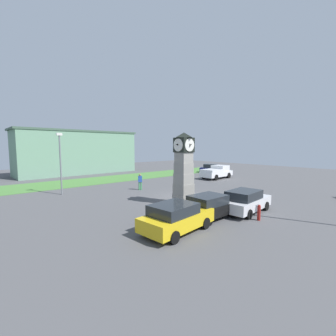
{
  "coord_description": "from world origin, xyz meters",
  "views": [
    {
      "loc": [
        -14.2,
        -14.33,
        4.64
      ],
      "look_at": [
        -0.69,
        1.27,
        2.63
      ],
      "focal_mm": 24.0,
      "sensor_mm": 36.0,
      "label": 1
    }
  ],
  "objects_px": {
    "car_navy_sedan": "(176,217)",
    "street_lamp_near_road": "(60,159)",
    "bollard_near_tower": "(259,212)",
    "car_by_building": "(245,201)",
    "bollard_end_row": "(196,203)",
    "car_near_tower": "(210,206)",
    "bollard_mid_row": "(237,210)",
    "pedestrian_near_bench": "(140,181)",
    "clock_tower": "(184,169)",
    "bollard_far_row": "(217,208)",
    "car_silver_hatch": "(212,168)",
    "pickup_truck": "(217,172)"
  },
  "relations": [
    {
      "from": "car_near_tower",
      "to": "pedestrian_near_bench",
      "type": "bearing_deg",
      "value": 80.25
    },
    {
      "from": "clock_tower",
      "to": "car_by_building",
      "type": "distance_m",
      "value": 5.13
    },
    {
      "from": "car_navy_sedan",
      "to": "bollard_far_row",
      "type": "bearing_deg",
      "value": 6.15
    },
    {
      "from": "bollard_mid_row",
      "to": "bollard_end_row",
      "type": "distance_m",
      "value": 2.87
    },
    {
      "from": "bollard_near_tower",
      "to": "pedestrian_near_bench",
      "type": "distance_m",
      "value": 13.15
    },
    {
      "from": "car_silver_hatch",
      "to": "pedestrian_near_bench",
      "type": "distance_m",
      "value": 18.71
    },
    {
      "from": "car_navy_sedan",
      "to": "street_lamp_near_road",
      "type": "relative_size",
      "value": 0.77
    },
    {
      "from": "bollard_mid_row",
      "to": "car_silver_hatch",
      "type": "xyz_separation_m",
      "value": [
        18.45,
        16.47,
        0.33
      ]
    },
    {
      "from": "bollard_end_row",
      "to": "clock_tower",
      "type": "bearing_deg",
      "value": 72.18
    },
    {
      "from": "bollard_end_row",
      "to": "street_lamp_near_road",
      "type": "relative_size",
      "value": 0.19
    },
    {
      "from": "car_navy_sedan",
      "to": "car_near_tower",
      "type": "height_order",
      "value": "car_navy_sedan"
    },
    {
      "from": "bollard_mid_row",
      "to": "car_near_tower",
      "type": "relative_size",
      "value": 0.22
    },
    {
      "from": "bollard_end_row",
      "to": "bollard_near_tower",
      "type": "bearing_deg",
      "value": -70.44
    },
    {
      "from": "bollard_end_row",
      "to": "bollard_mid_row",
      "type": "bearing_deg",
      "value": -69.5
    },
    {
      "from": "clock_tower",
      "to": "car_silver_hatch",
      "type": "xyz_separation_m",
      "value": [
        18.85,
        11.9,
        -2.03
      ]
    },
    {
      "from": "bollard_near_tower",
      "to": "bollard_mid_row",
      "type": "relative_size",
      "value": 1.13
    },
    {
      "from": "bollard_near_tower",
      "to": "street_lamp_near_road",
      "type": "height_order",
      "value": "street_lamp_near_road"
    },
    {
      "from": "car_silver_hatch",
      "to": "street_lamp_near_road",
      "type": "height_order",
      "value": "street_lamp_near_road"
    },
    {
      "from": "bollard_near_tower",
      "to": "bollard_far_row",
      "type": "bearing_deg",
      "value": 110.72
    },
    {
      "from": "bollard_far_row",
      "to": "bollard_near_tower",
      "type": "bearing_deg",
      "value": -69.28
    },
    {
      "from": "car_near_tower",
      "to": "car_silver_hatch",
      "type": "relative_size",
      "value": 0.89
    },
    {
      "from": "bollard_mid_row",
      "to": "bollard_far_row",
      "type": "distance_m",
      "value": 1.3
    },
    {
      "from": "bollard_end_row",
      "to": "car_near_tower",
      "type": "height_order",
      "value": "car_near_tower"
    },
    {
      "from": "bollard_far_row",
      "to": "car_navy_sedan",
      "type": "distance_m",
      "value": 4.26
    },
    {
      "from": "clock_tower",
      "to": "pickup_truck",
      "type": "distance_m",
      "value": 15.71
    },
    {
      "from": "car_by_building",
      "to": "car_near_tower",
      "type": "bearing_deg",
      "value": 164.47
    },
    {
      "from": "car_near_tower",
      "to": "street_lamp_near_road",
      "type": "xyz_separation_m",
      "value": [
        -5.15,
        13.81,
        2.65
      ]
    },
    {
      "from": "bollard_end_row",
      "to": "pickup_truck",
      "type": "xyz_separation_m",
      "value": [
        14.45,
        9.07,
        0.37
      ]
    },
    {
      "from": "clock_tower",
      "to": "bollard_end_row",
      "type": "xyz_separation_m",
      "value": [
        -0.61,
        -1.89,
        -2.25
      ]
    },
    {
      "from": "car_navy_sedan",
      "to": "pedestrian_near_bench",
      "type": "height_order",
      "value": "pedestrian_near_bench"
    },
    {
      "from": "bollard_far_row",
      "to": "car_near_tower",
      "type": "xyz_separation_m",
      "value": [
        -1.0,
        -0.17,
        0.31
      ]
    },
    {
      "from": "clock_tower",
      "to": "bollard_far_row",
      "type": "xyz_separation_m",
      "value": [
        -0.13,
        -3.38,
        -2.35
      ]
    },
    {
      "from": "bollard_near_tower",
      "to": "car_by_building",
      "type": "xyz_separation_m",
      "value": [
        0.98,
        1.51,
        0.29
      ]
    },
    {
      "from": "bollard_end_row",
      "to": "car_by_building",
      "type": "relative_size",
      "value": 0.24
    },
    {
      "from": "bollard_near_tower",
      "to": "car_near_tower",
      "type": "relative_size",
      "value": 0.24
    },
    {
      "from": "bollard_mid_row",
      "to": "car_by_building",
      "type": "bearing_deg",
      "value": 8.36
    },
    {
      "from": "bollard_mid_row",
      "to": "pedestrian_near_bench",
      "type": "bearing_deg",
      "value": 88.42
    },
    {
      "from": "bollard_far_row",
      "to": "bollard_mid_row",
      "type": "bearing_deg",
      "value": -66.0
    },
    {
      "from": "bollard_near_tower",
      "to": "bollard_end_row",
      "type": "xyz_separation_m",
      "value": [
        -1.42,
        3.99,
        0.05
      ]
    },
    {
      "from": "car_by_building",
      "to": "pedestrian_near_bench",
      "type": "distance_m",
      "value": 11.68
    },
    {
      "from": "bollard_far_row",
      "to": "pedestrian_near_bench",
      "type": "distance_m",
      "value": 10.69
    },
    {
      "from": "bollard_far_row",
      "to": "bollard_end_row",
      "type": "bearing_deg",
      "value": 107.59
    },
    {
      "from": "bollard_far_row",
      "to": "car_silver_hatch",
      "type": "xyz_separation_m",
      "value": [
        18.98,
        15.28,
        0.31
      ]
    },
    {
      "from": "car_silver_hatch",
      "to": "car_near_tower",
      "type": "bearing_deg",
      "value": -142.29
    },
    {
      "from": "bollard_far_row",
      "to": "car_near_tower",
      "type": "distance_m",
      "value": 1.06
    },
    {
      "from": "pickup_truck",
      "to": "street_lamp_near_road",
      "type": "height_order",
      "value": "street_lamp_near_road"
    },
    {
      "from": "pedestrian_near_bench",
      "to": "street_lamp_near_road",
      "type": "height_order",
      "value": "street_lamp_near_road"
    },
    {
      "from": "bollard_near_tower",
      "to": "pickup_truck",
      "type": "relative_size",
      "value": 0.19
    },
    {
      "from": "bollard_end_row",
      "to": "car_by_building",
      "type": "distance_m",
      "value": 3.45
    },
    {
      "from": "pedestrian_near_bench",
      "to": "pickup_truck",
      "type": "bearing_deg",
      "value": -0.37
    }
  ]
}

